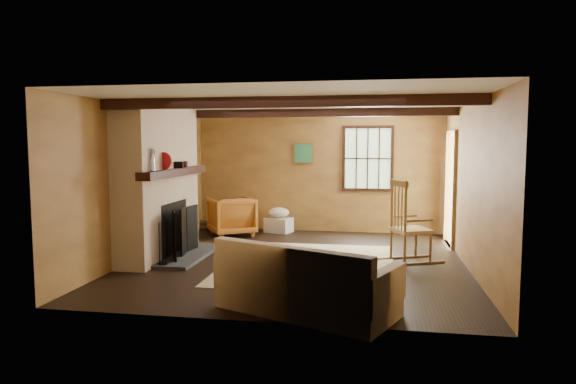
% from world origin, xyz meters
% --- Properties ---
extents(ground, '(5.50, 5.50, 0.00)m').
position_xyz_m(ground, '(0.00, 0.00, 0.00)').
color(ground, black).
rests_on(ground, ground).
extents(room_envelope, '(5.02, 5.52, 2.44)m').
position_xyz_m(room_envelope, '(0.22, 0.26, 1.63)').
color(room_envelope, '#B07E3E').
rests_on(room_envelope, ground).
extents(fireplace, '(1.02, 2.30, 2.40)m').
position_xyz_m(fireplace, '(-2.23, -0.00, 1.10)').
color(fireplace, '#945739').
rests_on(fireplace, ground).
extents(rug, '(2.50, 3.00, 0.01)m').
position_xyz_m(rug, '(0.20, -0.20, 0.00)').
color(rug, beige).
rests_on(rug, ground).
extents(rocking_chair, '(1.03, 0.82, 1.27)m').
position_xyz_m(rocking_chair, '(1.66, 0.23, 0.53)').
color(rocking_chair, tan).
rests_on(rocking_chair, ground).
extents(sofa, '(2.08, 1.53, 0.77)m').
position_xyz_m(sofa, '(0.44, -2.40, 0.28)').
color(sofa, silver).
rests_on(sofa, ground).
extents(firewood_pile, '(0.64, 0.12, 0.23)m').
position_xyz_m(firewood_pile, '(-2.10, 2.40, 0.12)').
color(firewood_pile, brown).
rests_on(firewood_pile, ground).
extents(laundry_basket, '(0.59, 0.51, 0.30)m').
position_xyz_m(laundry_basket, '(-0.77, 2.45, 0.15)').
color(laundry_basket, silver).
rests_on(laundry_basket, ground).
extents(basket_pillow, '(0.51, 0.46, 0.21)m').
position_xyz_m(basket_pillow, '(-0.77, 2.45, 0.40)').
color(basket_pillow, silver).
rests_on(basket_pillow, laundry_basket).
extents(armchair, '(1.13, 1.13, 0.75)m').
position_xyz_m(armchair, '(-1.62, 1.96, 0.38)').
color(armchair, '#BF6026').
rests_on(armchair, ground).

